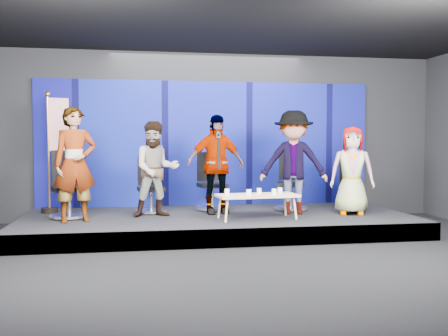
{
  "coord_description": "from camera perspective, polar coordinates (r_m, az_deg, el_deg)",
  "views": [
    {
      "loc": [
        -1.37,
        -6.49,
        1.64
      ],
      "look_at": [
        0.1,
        2.4,
        1.16
      ],
      "focal_mm": 40.0,
      "sensor_mm": 36.0,
      "label": 1
    }
  ],
  "objects": [
    {
      "name": "panelist_b",
      "position": [
        8.96,
        -7.78,
        -0.13
      ],
      "size": [
        0.89,
        0.73,
        1.7
      ],
      "primitive_type": "imported",
      "rotation": [
        0.0,
        0.0,
        0.11
      ],
      "color": "black",
      "rests_on": "riser"
    },
    {
      "name": "panelist_a",
      "position": [
        8.66,
        -16.65,
        0.4
      ],
      "size": [
        0.81,
        0.65,
        1.93
      ],
      "primitive_type": "imported",
      "rotation": [
        0.0,
        0.0,
        0.3
      ],
      "color": "black",
      "rests_on": "riser"
    },
    {
      "name": "mug_e",
      "position": [
        8.88,
        6.41,
        -2.56
      ],
      "size": [
        0.08,
        0.08,
        0.1
      ],
      "primitive_type": "cylinder",
      "color": "white",
      "rests_on": "coffee_table"
    },
    {
      "name": "chair_d",
      "position": [
        9.87,
        7.64,
        -2.53
      ],
      "size": [
        0.84,
        0.84,
        1.18
      ],
      "rotation": [
        0.0,
        0.0,
        -0.31
      ],
      "color": "silver",
      "rests_on": "riser"
    },
    {
      "name": "ground",
      "position": [
        6.83,
        2.52,
        -10.86
      ],
      "size": [
        10.0,
        10.0,
        0.0
      ],
      "primitive_type": "plane",
      "color": "black",
      "rests_on": "ground"
    },
    {
      "name": "chair_b",
      "position": [
        9.5,
        -8.4,
        -3.02
      ],
      "size": [
        0.65,
        0.65,
        1.05
      ],
      "rotation": [
        0.0,
        0.0,
        0.11
      ],
      "color": "silver",
      "rests_on": "riser"
    },
    {
      "name": "mug_d",
      "position": [
        8.67,
        5.76,
        -2.7
      ],
      "size": [
        0.08,
        0.08,
        0.1
      ],
      "primitive_type": "cylinder",
      "color": "white",
      "rests_on": "coffee_table"
    },
    {
      "name": "chair_e",
      "position": [
        9.98,
        14.28,
        -2.88
      ],
      "size": [
        0.71,
        0.71,
        1.0
      ],
      "rotation": [
        0.0,
        0.0,
        -0.33
      ],
      "color": "silver",
      "rests_on": "riser"
    },
    {
      "name": "riser",
      "position": [
        9.21,
        -0.69,
        -6.28
      ],
      "size": [
        7.0,
        3.0,
        0.3
      ],
      "primitive_type": "cube",
      "color": "black",
      "rests_on": "ground"
    },
    {
      "name": "chair_c",
      "position": [
        9.81,
        -1.44,
        -2.63
      ],
      "size": [
        0.72,
        0.72,
        1.14
      ],
      "rotation": [
        0.0,
        0.0,
        0.13
      ],
      "color": "silver",
      "rests_on": "riser"
    },
    {
      "name": "backdrop",
      "position": [
        10.53,
        -1.89,
        2.8
      ],
      "size": [
        7.0,
        0.08,
        2.6
      ],
      "primitive_type": "cube",
      "color": "#09075B",
      "rests_on": "riser"
    },
    {
      "name": "panelist_e",
      "position": [
        9.44,
        14.42,
        -0.29
      ],
      "size": [
        0.92,
        0.74,
        1.62
      ],
      "primitive_type": "imported",
      "rotation": [
        0.0,
        0.0,
        -0.33
      ],
      "color": "black",
      "rests_on": "riser"
    },
    {
      "name": "panelist_c",
      "position": [
        9.27,
        -0.97,
        0.43
      ],
      "size": [
        1.13,
        0.59,
        1.84
      ],
      "primitive_type": "imported",
      "rotation": [
        0.0,
        0.0,
        0.13
      ],
      "color": "black",
      "rests_on": "riser"
    },
    {
      "name": "mug_b",
      "position": [
        8.48,
        2.86,
        -2.79
      ],
      "size": [
        0.09,
        0.09,
        0.1
      ],
      "primitive_type": "cylinder",
      "color": "white",
      "rests_on": "coffee_table"
    },
    {
      "name": "coffee_table",
      "position": [
        8.67,
        3.8,
        -3.24
      ],
      "size": [
        1.45,
        0.72,
        0.43
      ],
      "rotation": [
        0.0,
        0.0,
        0.1
      ],
      "color": "tan",
      "rests_on": "riser"
    },
    {
      "name": "panelist_d",
      "position": [
        9.32,
        7.95,
        0.65
      ],
      "size": [
        1.4,
        1.06,
        1.91
      ],
      "primitive_type": "imported",
      "rotation": [
        0.0,
        0.0,
        -0.31
      ],
      "color": "black",
      "rests_on": "riser"
    },
    {
      "name": "room_walls",
      "position": [
        6.68,
        2.57,
        9.83
      ],
      "size": [
        10.02,
        8.02,
        3.51
      ],
      "color": "black",
      "rests_on": "ground"
    },
    {
      "name": "mug_a",
      "position": [
        8.56,
        0.35,
        -2.74
      ],
      "size": [
        0.08,
        0.08,
        0.1
      ],
      "primitive_type": "cylinder",
      "color": "white",
      "rests_on": "coffee_table"
    },
    {
      "name": "chair_a",
      "position": [
        9.19,
        -17.38,
        -3.04
      ],
      "size": [
        0.84,
        0.84,
        1.19
      ],
      "rotation": [
        0.0,
        0.0,
        0.3
      ],
      "color": "silver",
      "rests_on": "riser"
    },
    {
      "name": "mug_c",
      "position": [
        8.78,
        4.04,
        -2.62
      ],
      "size": [
        0.08,
        0.08,
        0.09
      ],
      "primitive_type": "cylinder",
      "color": "white",
      "rests_on": "coffee_table"
    },
    {
      "name": "flag_stand",
      "position": [
        9.89,
        -18.76,
        2.09
      ],
      "size": [
        0.52,
        0.3,
        2.28
      ],
      "rotation": [
        0.0,
        0.0,
        0.21
      ],
      "color": "black",
      "rests_on": "riser"
    }
  ]
}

